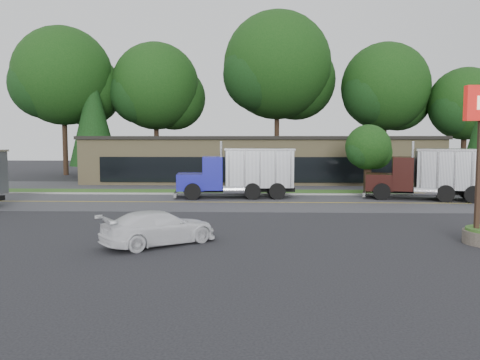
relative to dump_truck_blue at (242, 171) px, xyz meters
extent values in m
plane|color=#2E2E33|center=(-0.69, -11.52, -1.80)|extent=(140.00, 140.00, 0.00)
cube|color=#505055|center=(-0.69, -2.52, -1.80)|extent=(60.00, 8.00, 0.02)
cube|color=gold|center=(-0.69, -2.52, -1.80)|extent=(60.00, 0.12, 0.01)
cube|color=#9E9E99|center=(-0.69, 1.68, -1.80)|extent=(60.00, 0.30, 0.12)
cube|color=#265C1F|center=(-0.69, 3.48, -1.80)|extent=(60.00, 3.40, 0.03)
cube|color=#505055|center=(-0.69, 8.48, -1.80)|extent=(60.00, 7.00, 0.02)
cube|color=#9B895F|center=(1.31, 14.48, 0.20)|extent=(32.00, 12.00, 4.00)
cube|color=#332116|center=(9.31, -14.02, 0.80)|extent=(0.16, 0.16, 5.00)
cylinder|color=#382619|center=(-20.69, 20.48, 1.18)|extent=(0.56, 0.56, 5.98)
sphere|color=#10350E|center=(-20.69, 20.48, 9.30)|extent=(10.93, 10.93, 10.93)
sphere|color=#10350E|center=(-18.64, 21.85, 7.93)|extent=(8.20, 8.20, 8.20)
sphere|color=black|center=(-22.39, 19.46, 8.27)|extent=(7.51, 7.51, 7.51)
cylinder|color=#382619|center=(-10.69, 22.48, 0.93)|extent=(0.56, 0.56, 5.47)
sphere|color=#10350E|center=(-10.69, 22.48, 8.36)|extent=(10.01, 10.01, 10.01)
sphere|color=#10350E|center=(-8.81, 23.73, 7.11)|extent=(7.50, 7.50, 7.50)
sphere|color=black|center=(-12.25, 21.54, 7.42)|extent=(6.88, 6.88, 6.88)
cylinder|color=#382619|center=(3.31, 22.48, 1.55)|extent=(0.56, 0.56, 6.70)
sphere|color=#10350E|center=(3.31, 22.48, 10.65)|extent=(12.26, 12.26, 12.26)
sphere|color=#10350E|center=(5.61, 24.01, 9.11)|extent=(9.19, 9.19, 9.19)
sphere|color=black|center=(1.40, 21.33, 9.50)|extent=(8.43, 8.43, 8.43)
cylinder|color=#382619|center=(15.31, 21.48, 0.86)|extent=(0.56, 0.56, 5.33)
sphere|color=#10350E|center=(15.31, 21.48, 8.09)|extent=(9.74, 9.74, 9.74)
sphere|color=#10350E|center=(17.14, 22.70, 6.87)|extent=(7.31, 7.31, 7.31)
sphere|color=black|center=(13.79, 20.57, 7.18)|extent=(6.70, 6.70, 6.70)
cylinder|color=#382619|center=(23.31, 19.48, 0.31)|extent=(0.56, 0.56, 4.22)
sphere|color=#10350E|center=(23.31, 19.48, 6.04)|extent=(7.72, 7.72, 7.72)
sphere|color=#10350E|center=(24.76, 20.45, 5.07)|extent=(5.79, 5.79, 5.79)
sphere|color=black|center=(22.11, 18.76, 5.31)|extent=(5.31, 5.31, 5.31)
cylinder|color=#382619|center=(-16.69, 18.48, -1.30)|extent=(0.44, 0.44, 1.00)
cone|color=black|center=(-16.69, 18.48, 4.68)|extent=(5.19, 5.19, 10.62)
cylinder|color=#382619|center=(9.31, 3.48, -0.88)|extent=(0.56, 0.56, 1.84)
sphere|color=#10350E|center=(9.31, 3.48, 1.62)|extent=(3.37, 3.37, 3.37)
sphere|color=#10350E|center=(9.95, 3.90, 1.20)|extent=(2.53, 2.53, 2.53)
sphere|color=black|center=(8.79, 3.16, 1.31)|extent=(2.32, 2.32, 2.32)
cube|color=black|center=(-0.22, -0.02, -1.23)|extent=(7.62, 1.66, 0.28)
cube|color=#1C1E9E|center=(-3.50, -0.31, -0.68)|extent=(2.00, 2.45, 1.10)
cube|color=#1C1E9E|center=(-2.02, -0.18, -0.08)|extent=(1.52, 2.51, 2.20)
cube|color=black|center=(-2.60, -0.23, 0.32)|extent=(0.24, 2.10, 0.90)
cube|color=silver|center=(1.09, 0.10, 0.22)|extent=(4.72, 2.89, 2.50)
cube|color=silver|center=(1.09, 0.10, 1.52)|extent=(4.89, 3.05, 0.12)
cylinder|color=black|center=(-3.43, 0.85, -1.23)|extent=(1.13, 0.44, 1.10)
cylinder|color=black|center=(-3.23, -1.44, -1.23)|extent=(1.13, 0.44, 1.10)
cylinder|color=black|center=(1.32, 1.27, -1.23)|extent=(1.13, 0.44, 1.10)
cylinder|color=black|center=(1.52, -1.02, -1.23)|extent=(1.13, 0.44, 1.10)
cube|color=black|center=(12.44, -0.71, -1.23)|extent=(7.41, 2.83, 0.28)
cube|color=black|center=(9.33, 0.10, -0.68)|extent=(2.29, 2.67, 1.10)
cube|color=black|center=(10.73, -0.26, -0.08)|extent=(1.85, 2.65, 2.20)
cube|color=black|center=(10.18, -0.12, 0.32)|extent=(0.59, 2.05, 0.90)
cube|color=silver|center=(13.69, -1.03, 0.22)|extent=(4.91, 3.53, 2.50)
cube|color=silver|center=(13.69, -1.03, 1.52)|extent=(5.09, 3.71, 0.12)
cylinder|color=black|center=(9.77, 1.17, -1.23)|extent=(1.15, 0.62, 1.10)
cylinder|color=black|center=(9.20, -1.05, -1.23)|extent=(1.15, 0.62, 1.10)
cylinder|color=black|center=(14.29, 0.00, -1.23)|extent=(1.15, 0.62, 1.10)
cylinder|color=black|center=(13.71, -2.23, -1.23)|extent=(1.15, 0.62, 1.10)
imported|color=white|center=(-2.70, -14.54, -1.16)|extent=(4.58, 4.14, 1.28)
camera|label=1|loc=(0.95, -31.83, 2.11)|focal=35.00mm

